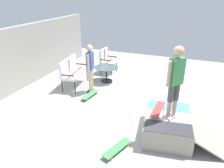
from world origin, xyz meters
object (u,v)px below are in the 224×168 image
(patio_table, at_px, (106,71))
(person_watching, at_px, (90,65))
(skateboard_by_bench, at_px, (90,95))
(person_skater, at_px, (176,78))
(patio_bench, at_px, (72,70))
(patio_chair_near_house, at_px, (106,59))
(skateboard_on_ramp, at_px, (158,109))
(skateboard_spare, at_px, (117,148))
(skate_ramp, at_px, (169,125))

(patio_table, relative_size, person_watching, 0.55)
(person_watching, height_order, skateboard_by_bench, person_watching)
(skateboard_by_bench, bearing_deg, person_skater, -112.76)
(patio_bench, height_order, patio_table, patio_bench)
(patio_bench, xyz_separation_m, person_watching, (-0.21, -0.86, 0.34))
(patio_chair_near_house, bearing_deg, skateboard_by_bench, -170.37)
(patio_bench, distance_m, skateboard_by_bench, 1.28)
(skateboard_by_bench, bearing_deg, patio_bench, 59.94)
(person_skater, height_order, skateboard_by_bench, person_skater)
(person_skater, relative_size, skateboard_by_bench, 2.07)
(patio_chair_near_house, height_order, skateboard_on_ramp, patio_chair_near_house)
(skateboard_spare, bearing_deg, person_watching, 36.97)
(patio_bench, relative_size, skateboard_by_bench, 1.60)
(patio_table, distance_m, skateboard_on_ramp, 3.41)
(skate_ramp, xyz_separation_m, person_watching, (1.45, 2.81, 0.70))
(skate_ramp, bearing_deg, person_skater, -152.81)
(patio_table, bearing_deg, person_skater, -133.33)
(patio_table, height_order, skateboard_spare, patio_table)
(skateboard_by_bench, bearing_deg, skateboard_on_ramp, -112.96)
(patio_bench, bearing_deg, skateboard_spare, -134.64)
(patio_bench, xyz_separation_m, patio_chair_near_house, (1.70, -0.62, -0.00))
(patio_table, relative_size, skateboard_spare, 1.10)
(patio_chair_near_house, bearing_deg, skate_ramp, -137.79)
(patio_bench, bearing_deg, skate_ramp, -114.34)
(patio_chair_near_house, height_order, person_skater, person_skater)
(skateboard_on_ramp, bearing_deg, person_skater, -111.31)
(patio_chair_near_house, relative_size, skateboard_by_bench, 1.25)
(person_skater, bearing_deg, patio_chair_near_house, 42.02)
(skate_ramp, xyz_separation_m, person_skater, (-0.05, -0.03, 1.24))
(person_skater, xyz_separation_m, skateboard_by_bench, (1.13, 2.69, -1.41))
(patio_bench, distance_m, person_skater, 4.17)
(skateboard_spare, bearing_deg, skateboard_by_bench, 39.20)
(patio_table, height_order, person_watching, person_watching)
(skateboard_by_bench, bearing_deg, skateboard_spare, -140.80)
(patio_bench, xyz_separation_m, skateboard_by_bench, (-0.59, -1.01, -0.53))
(skateboard_spare, bearing_deg, patio_bench, 45.36)
(person_watching, bearing_deg, person_skater, -117.88)
(person_skater, distance_m, skateboard_spare, 1.97)
(patio_table, distance_m, skateboard_by_bench, 1.46)
(skateboard_by_bench, bearing_deg, skate_ramp, -112.02)
(person_watching, height_order, skateboard_on_ramp, person_watching)
(patio_chair_near_house, height_order, skateboard_spare, patio_chair_near_house)
(patio_chair_near_house, relative_size, person_watching, 0.62)
(skate_ramp, distance_m, skateboard_by_bench, 2.88)
(patio_bench, relative_size, skateboard_spare, 1.60)
(person_watching, distance_m, skateboard_spare, 3.24)
(patio_bench, height_order, skateboard_on_ramp, patio_bench)
(skate_ramp, distance_m, patio_bench, 4.05)
(person_skater, bearing_deg, skateboard_on_ramp, 68.69)
(skateboard_by_bench, bearing_deg, patio_chair_near_house, 9.63)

